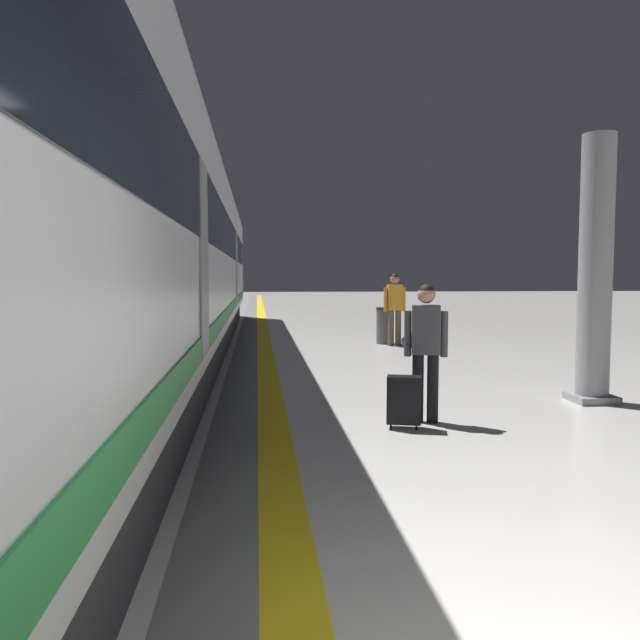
{
  "coord_description": "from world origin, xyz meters",
  "views": [
    {
      "loc": [
        -1.21,
        -1.81,
        1.74
      ],
      "look_at": [
        -0.55,
        4.75,
        1.26
      ],
      "focal_mm": 35.28,
      "sensor_mm": 36.0,
      "label": 1
    }
  ],
  "objects_px": {
    "platform_pillar": "(595,275)",
    "waste_bin": "(385,325)",
    "passenger_mid": "(395,304)",
    "high_speed_train": "(143,231)",
    "suitcase_near": "(404,400)",
    "duffel_bag_mid": "(410,341)",
    "passenger_near": "(426,342)"
  },
  "relations": [
    {
      "from": "platform_pillar",
      "to": "duffel_bag_mid",
      "type": "bearing_deg",
      "value": 97.78
    },
    {
      "from": "passenger_mid",
      "to": "high_speed_train",
      "type": "bearing_deg",
      "value": -147.62
    },
    {
      "from": "high_speed_train",
      "to": "passenger_near",
      "type": "xyz_separation_m",
      "value": [
        3.98,
        -4.41,
        -1.56
      ]
    },
    {
      "from": "high_speed_train",
      "to": "suitcase_near",
      "type": "height_order",
      "value": "high_speed_train"
    },
    {
      "from": "waste_bin",
      "to": "high_speed_train",
      "type": "bearing_deg",
      "value": -143.26
    },
    {
      "from": "duffel_bag_mid",
      "to": "waste_bin",
      "type": "xyz_separation_m",
      "value": [
        -0.45,
        0.82,
        0.3
      ]
    },
    {
      "from": "high_speed_train",
      "to": "passenger_mid",
      "type": "distance_m",
      "value": 6.49
    },
    {
      "from": "suitcase_near",
      "to": "waste_bin",
      "type": "xyz_separation_m",
      "value": [
        1.55,
        8.58,
        0.13
      ]
    },
    {
      "from": "suitcase_near",
      "to": "duffel_bag_mid",
      "type": "height_order",
      "value": "suitcase_near"
    },
    {
      "from": "high_speed_train",
      "to": "suitcase_near",
      "type": "xyz_separation_m",
      "value": [
        3.66,
        -4.69,
        -2.18
      ]
    },
    {
      "from": "duffel_bag_mid",
      "to": "platform_pillar",
      "type": "xyz_separation_m",
      "value": [
        0.9,
        -6.56,
        1.57
      ]
    },
    {
      "from": "passenger_mid",
      "to": "duffel_bag_mid",
      "type": "height_order",
      "value": "passenger_mid"
    },
    {
      "from": "passenger_near",
      "to": "suitcase_near",
      "type": "height_order",
      "value": "passenger_near"
    },
    {
      "from": "passenger_mid",
      "to": "waste_bin",
      "type": "height_order",
      "value": "passenger_mid"
    },
    {
      "from": "passenger_mid",
      "to": "duffel_bag_mid",
      "type": "distance_m",
      "value": 0.97
    },
    {
      "from": "passenger_near",
      "to": "suitcase_near",
      "type": "relative_size",
      "value": 2.73
    },
    {
      "from": "passenger_mid",
      "to": "passenger_near",
      "type": "bearing_deg",
      "value": -99.89
    },
    {
      "from": "passenger_near",
      "to": "duffel_bag_mid",
      "type": "height_order",
      "value": "passenger_near"
    },
    {
      "from": "passenger_near",
      "to": "waste_bin",
      "type": "xyz_separation_m",
      "value": [
        1.23,
        8.3,
        -0.49
      ]
    },
    {
      "from": "suitcase_near",
      "to": "platform_pillar",
      "type": "xyz_separation_m",
      "value": [
        2.9,
        1.2,
        1.4
      ]
    },
    {
      "from": "platform_pillar",
      "to": "waste_bin",
      "type": "bearing_deg",
      "value": 100.32
    },
    {
      "from": "suitcase_near",
      "to": "duffel_bag_mid",
      "type": "bearing_deg",
      "value": 75.56
    },
    {
      "from": "platform_pillar",
      "to": "suitcase_near",
      "type": "bearing_deg",
      "value": -157.53
    },
    {
      "from": "passenger_near",
      "to": "suitcase_near",
      "type": "bearing_deg",
      "value": -139.29
    },
    {
      "from": "high_speed_train",
      "to": "suitcase_near",
      "type": "bearing_deg",
      "value": -52.05
    },
    {
      "from": "passenger_mid",
      "to": "waste_bin",
      "type": "distance_m",
      "value": 0.77
    },
    {
      "from": "passenger_mid",
      "to": "duffel_bag_mid",
      "type": "xyz_separation_m",
      "value": [
        0.32,
        -0.31,
        -0.87
      ]
    },
    {
      "from": "suitcase_near",
      "to": "passenger_mid",
      "type": "relative_size",
      "value": 0.34
    },
    {
      "from": "suitcase_near",
      "to": "platform_pillar",
      "type": "height_order",
      "value": "platform_pillar"
    },
    {
      "from": "high_speed_train",
      "to": "passenger_near",
      "type": "relative_size",
      "value": 19.34
    },
    {
      "from": "high_speed_train",
      "to": "waste_bin",
      "type": "height_order",
      "value": "high_speed_train"
    },
    {
      "from": "high_speed_train",
      "to": "platform_pillar",
      "type": "distance_m",
      "value": 7.47
    }
  ]
}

